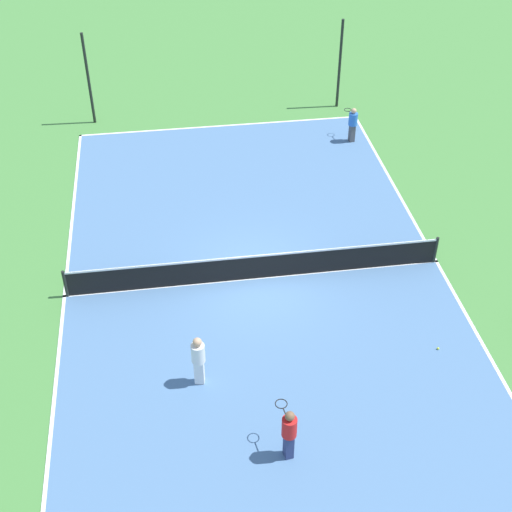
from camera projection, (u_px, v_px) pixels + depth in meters
The scene contains 9 objects.
ground_plane at pixel (256, 279), 22.28m from camera, with size 80.00×80.00×0.00m, color #47843D.
court_surface at pixel (256, 278), 22.28m from camera, with size 11.86×20.62×0.02m.
tennis_net at pixel (256, 266), 21.97m from camera, with size 11.66×0.10×0.95m.
player_near_white at pixel (198, 358), 18.32m from camera, with size 0.43×0.43×1.58m.
player_near_blue at pixel (353, 123), 28.76m from camera, with size 0.46×0.97×1.45m.
player_coach_red at pixel (289, 431), 16.50m from camera, with size 0.47×0.97×1.55m.
tennis_ball_left_sideline at pixel (438, 348), 19.80m from camera, with size 0.07×0.07×0.07m, color #CCE033.
fence_post_back_left at pixel (88, 79), 29.39m from camera, with size 0.12×0.12×3.92m.
fence_post_back_right at pixel (340, 64), 30.61m from camera, with size 0.12×0.12×3.92m.
Camera 1 is at (-2.49, -16.97, 14.24)m, focal length 50.00 mm.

